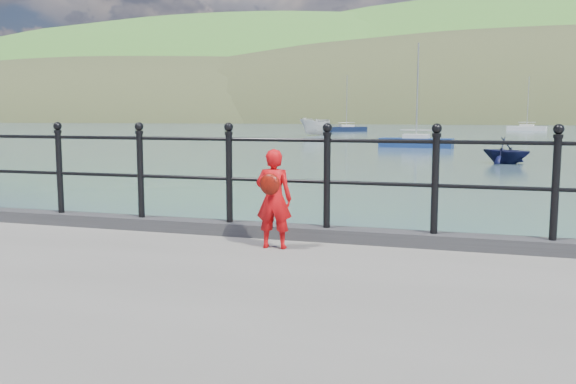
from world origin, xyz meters
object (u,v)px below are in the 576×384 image
(sailboat_left, at_px, (346,129))
(sailboat_deep, at_px, (527,129))
(railing, at_px, (277,168))
(sailboat_port, at_px, (416,143))
(launch_navy, at_px, (506,150))
(launch_white, at_px, (316,127))
(child, at_px, (274,198))

(sailboat_left, height_order, sailboat_deep, sailboat_deep)
(railing, relative_size, sailboat_left, 2.18)
(sailboat_port, bearing_deg, launch_navy, -63.73)
(launch_white, xyz_separation_m, sailboat_deep, (25.56, 31.33, -0.71))
(launch_white, xyz_separation_m, sailboat_left, (-0.07, 18.29, -0.71))
(launch_white, height_order, sailboat_deep, sailboat_deep)
(child, distance_m, sailboat_port, 40.45)
(launch_navy, distance_m, sailboat_deep, 69.14)
(child, bearing_deg, sailboat_port, -91.77)
(launch_navy, bearing_deg, railing, -155.35)
(sailboat_left, bearing_deg, railing, -113.07)
(railing, distance_m, child, 0.65)
(sailboat_left, height_order, sailboat_port, sailboat_left)
(launch_navy, distance_m, sailboat_port, 15.35)
(sailboat_deep, relative_size, sailboat_port, 1.07)
(railing, bearing_deg, child, -75.22)
(child, height_order, sailboat_port, sailboat_port)
(child, relative_size, launch_navy, 0.42)
(sailboat_deep, bearing_deg, child, -81.53)
(child, height_order, sailboat_left, sailboat_left)
(launch_white, distance_m, launch_navy, 42.36)
(sailboat_port, bearing_deg, sailboat_deep, 82.19)
(launch_white, bearing_deg, launch_navy, -44.16)
(railing, height_order, sailboat_deep, sailboat_deep)
(railing, xyz_separation_m, child, (0.15, -0.57, -0.28))
(sailboat_left, bearing_deg, sailboat_deep, -7.24)
(railing, bearing_deg, launch_white, 104.18)
(launch_white, bearing_deg, sailboat_left, 108.51)
(child, distance_m, launch_white, 65.69)
(railing, bearing_deg, sailboat_deep, 84.19)
(child, distance_m, sailboat_left, 83.57)
(child, bearing_deg, railing, -80.17)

